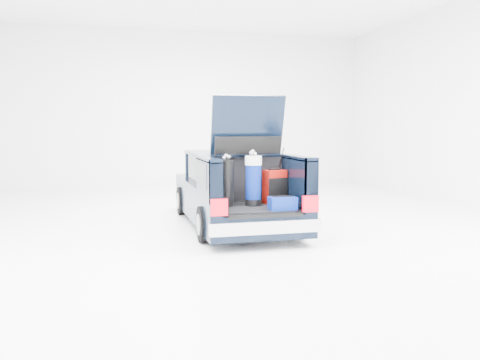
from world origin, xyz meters
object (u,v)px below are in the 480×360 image
object	(u,v)px
red_suitcase	(275,187)
blue_duffel	(283,203)
car	(233,191)
blue_golf_bag	(253,180)
black_golf_bag	(227,183)

from	to	relation	value
red_suitcase	blue_duffel	size ratio (longest dim) A/B	1.41
car	blue_duffel	distance (m)	2.04
blue_golf_bag	black_golf_bag	bearing A→B (deg)	-178.96
car	blue_golf_bag	distance (m)	1.50
car	black_golf_bag	size ratio (longest dim) A/B	5.36
blue_golf_bag	blue_duffel	size ratio (longest dim) A/B	2.19
red_suitcase	black_golf_bag	bearing A→B (deg)	168.98
black_golf_bag	car	bearing A→B (deg)	74.67
red_suitcase	blue_duffel	distance (m)	0.71
black_golf_bag	blue_golf_bag	size ratio (longest dim) A/B	0.91
blue_golf_bag	red_suitcase	bearing A→B (deg)	22.72
black_golf_bag	red_suitcase	bearing A→B (deg)	7.71
red_suitcase	blue_duffel	bearing A→B (deg)	-114.17
car	blue_golf_bag	size ratio (longest dim) A/B	4.87
blue_golf_bag	blue_duffel	distance (m)	0.72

